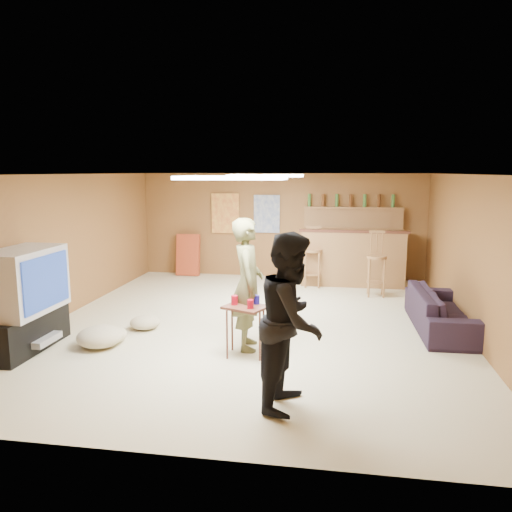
% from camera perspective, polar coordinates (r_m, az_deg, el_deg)
% --- Properties ---
extents(ground, '(7.00, 7.00, 0.00)m').
position_cam_1_polar(ground, '(7.45, -0.25, -7.86)').
color(ground, beige).
rests_on(ground, ground).
extents(ceiling, '(6.00, 7.00, 0.02)m').
position_cam_1_polar(ceiling, '(7.10, -0.26, 9.32)').
color(ceiling, silver).
rests_on(ceiling, ground).
extents(wall_back, '(6.00, 0.02, 2.20)m').
position_cam_1_polar(wall_back, '(10.63, 2.87, 3.48)').
color(wall_back, brown).
rests_on(wall_back, ground).
extents(wall_front, '(6.00, 0.02, 2.20)m').
position_cam_1_polar(wall_front, '(3.87, -8.93, -7.64)').
color(wall_front, brown).
rests_on(wall_front, ground).
extents(wall_left, '(0.02, 7.00, 2.20)m').
position_cam_1_polar(wall_left, '(8.23, -21.32, 1.02)').
color(wall_left, brown).
rests_on(wall_left, ground).
extents(wall_right, '(0.02, 7.00, 2.20)m').
position_cam_1_polar(wall_right, '(7.33, 23.56, -0.12)').
color(wall_right, brown).
rests_on(wall_right, ground).
extents(tv_stand, '(0.55, 1.30, 0.50)m').
position_cam_1_polar(tv_stand, '(7.03, -25.13, -7.75)').
color(tv_stand, black).
rests_on(tv_stand, ground).
extents(dvd_box, '(0.35, 0.50, 0.08)m').
position_cam_1_polar(dvd_box, '(6.94, -23.55, -8.72)').
color(dvd_box, '#B2B2B7').
rests_on(dvd_box, tv_stand).
extents(tv_body, '(0.60, 1.10, 0.80)m').
position_cam_1_polar(tv_body, '(6.83, -25.03, -2.59)').
color(tv_body, '#B2B2B7').
rests_on(tv_body, tv_stand).
extents(tv_screen, '(0.02, 0.95, 0.65)m').
position_cam_1_polar(tv_screen, '(6.67, -22.83, -2.73)').
color(tv_screen, navy).
rests_on(tv_screen, tv_body).
extents(bar_counter, '(2.00, 0.60, 1.10)m').
position_cam_1_polar(bar_counter, '(10.10, 10.97, -0.16)').
color(bar_counter, brown).
rests_on(bar_counter, ground).
extents(bar_lip, '(2.10, 0.12, 0.05)m').
position_cam_1_polar(bar_lip, '(9.78, 11.12, 2.77)').
color(bar_lip, '#452116').
rests_on(bar_lip, bar_counter).
extents(bar_shelf, '(2.00, 0.18, 0.05)m').
position_cam_1_polar(bar_shelf, '(10.43, 11.07, 5.40)').
color(bar_shelf, brown).
rests_on(bar_shelf, bar_backing).
extents(bar_backing, '(2.00, 0.14, 0.60)m').
position_cam_1_polar(bar_backing, '(10.48, 11.02, 3.78)').
color(bar_backing, brown).
rests_on(bar_backing, bar_counter).
extents(poster_left, '(0.60, 0.03, 0.85)m').
position_cam_1_polar(poster_left, '(10.77, -3.53, 4.89)').
color(poster_left, '#BF3F26').
rests_on(poster_left, wall_back).
extents(poster_right, '(0.55, 0.03, 0.80)m').
position_cam_1_polar(poster_right, '(10.60, 1.24, 4.83)').
color(poster_right, '#334C99').
rests_on(poster_right, wall_back).
extents(folding_chair_stack, '(0.50, 0.26, 0.91)m').
position_cam_1_polar(folding_chair_stack, '(10.93, -7.76, 0.13)').
color(folding_chair_stack, '#AC3D1F').
rests_on(folding_chair_stack, ground).
extents(ceiling_panel_front, '(1.20, 0.60, 0.04)m').
position_cam_1_polar(ceiling_panel_front, '(5.63, -2.82, 8.91)').
color(ceiling_panel_front, white).
rests_on(ceiling_panel_front, ceiling).
extents(ceiling_panel_back, '(1.20, 0.60, 0.04)m').
position_cam_1_polar(ceiling_panel_back, '(8.29, 1.13, 9.16)').
color(ceiling_panel_back, white).
rests_on(ceiling_panel_back, ceiling).
extents(person_olive, '(0.50, 0.67, 1.68)m').
position_cam_1_polar(person_olive, '(6.30, -0.96, -3.23)').
color(person_olive, brown).
rests_on(person_olive, ground).
extents(person_black, '(0.76, 0.91, 1.69)m').
position_cam_1_polar(person_black, '(4.78, 4.10, -7.36)').
color(person_black, black).
rests_on(person_black, ground).
extents(sofa, '(0.80, 1.96, 0.57)m').
position_cam_1_polar(sofa, '(7.62, 20.58, -5.85)').
color(sofa, black).
rests_on(sofa, ground).
extents(tray_table, '(0.60, 0.54, 0.63)m').
position_cam_1_polar(tray_table, '(6.17, -1.20, -8.54)').
color(tray_table, '#452116').
rests_on(tray_table, ground).
extents(cup_red_near, '(0.09, 0.09, 0.12)m').
position_cam_1_polar(cup_red_near, '(6.13, -2.48, -5.06)').
color(cup_red_near, '#AE0B1E').
rests_on(cup_red_near, tray_table).
extents(cup_red_far, '(0.10, 0.10, 0.11)m').
position_cam_1_polar(cup_red_far, '(5.96, -0.64, -5.52)').
color(cup_red_far, '#AE0B1E').
rests_on(cup_red_far, tray_table).
extents(cup_blue, '(0.09, 0.09, 0.11)m').
position_cam_1_polar(cup_blue, '(6.16, 0.06, -5.00)').
color(cup_blue, '#191594').
rests_on(cup_blue, tray_table).
extents(bar_stool_left, '(0.35, 0.35, 1.09)m').
position_cam_1_polar(bar_stool_left, '(9.80, 6.50, -0.39)').
color(bar_stool_left, brown).
rests_on(bar_stool_left, ground).
extents(bar_stool_right, '(0.35, 0.35, 1.09)m').
position_cam_1_polar(bar_stool_right, '(9.26, 13.61, -1.19)').
color(bar_stool_right, brown).
rests_on(bar_stool_right, ground).
extents(cushion_near_tv, '(0.66, 0.66, 0.27)m').
position_cam_1_polar(cushion_near_tv, '(6.83, -17.40, -8.77)').
color(cushion_near_tv, tan).
rests_on(cushion_near_tv, ground).
extents(cushion_mid, '(0.46, 0.46, 0.19)m').
position_cam_1_polar(cushion_mid, '(7.41, -12.57, -7.41)').
color(cushion_mid, tan).
rests_on(cushion_mid, ground).
extents(cushion_far, '(0.53, 0.53, 0.21)m').
position_cam_1_polar(cushion_far, '(6.95, -16.44, -8.67)').
color(cushion_far, tan).
rests_on(cushion_far, ground).
extents(bottle_row, '(1.76, 0.08, 0.26)m').
position_cam_1_polar(bottle_row, '(10.40, 10.77, 6.26)').
color(bottle_row, '#3F7233').
rests_on(bottle_row, bar_shelf).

